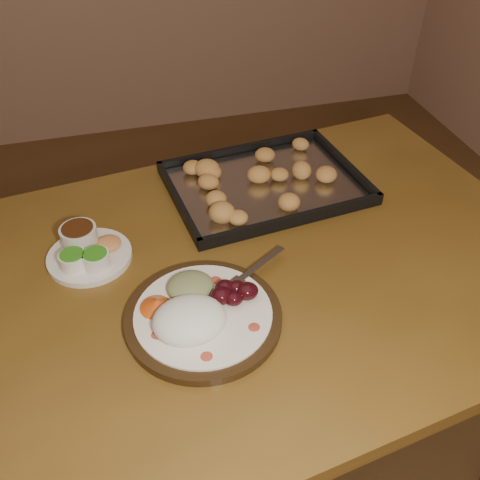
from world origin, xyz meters
name	(u,v)px	position (x,y,z in m)	size (l,w,h in m)	color
ground	(130,457)	(0.00, 0.00, 0.00)	(4.00, 4.00, 0.00)	brown
dining_table	(213,307)	(0.26, -0.07, 0.65)	(1.61, 1.10, 0.75)	brown
dinner_plate	(199,313)	(0.21, -0.19, 0.77)	(0.35, 0.29, 0.07)	black
condiment_saucer	(87,250)	(0.02, 0.05, 0.77)	(0.18, 0.18, 0.06)	white
baking_tray	(265,182)	(0.46, 0.20, 0.77)	(0.50, 0.39, 0.05)	black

